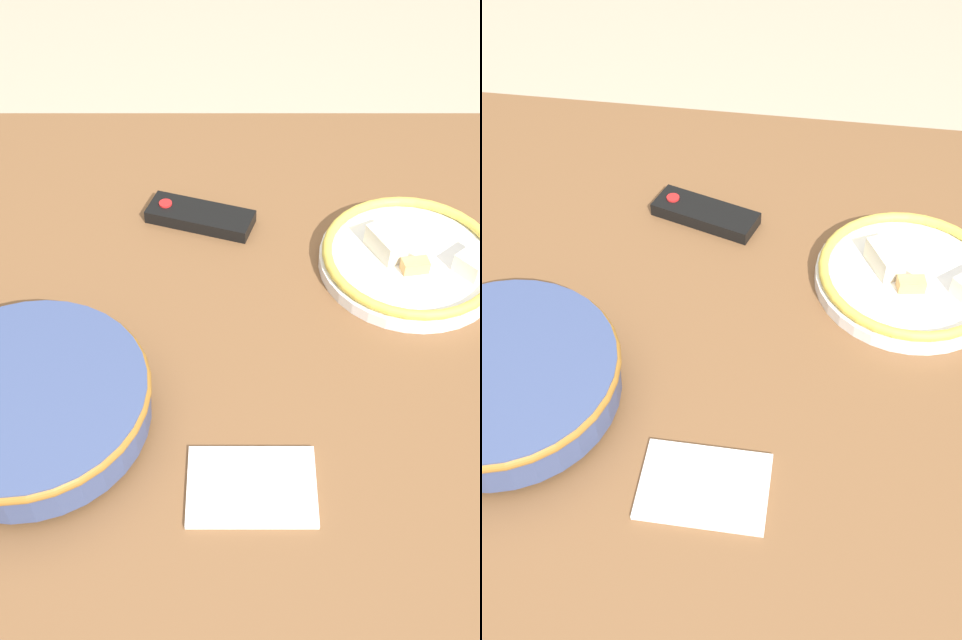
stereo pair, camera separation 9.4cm
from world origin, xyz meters
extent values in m
plane|color=#B7A88E|center=(0.00, 0.00, 0.00)|extent=(8.00, 8.00, 0.00)
cube|color=brown|center=(0.00, 0.00, 0.75)|extent=(1.50, 1.05, 0.04)
cylinder|color=#384775|center=(-0.21, -0.14, 0.78)|extent=(0.12, 0.12, 0.01)
cylinder|color=#384775|center=(-0.21, -0.14, 0.81)|extent=(0.27, 0.27, 0.06)
cylinder|color=#B75B23|center=(-0.21, -0.14, 0.81)|extent=(0.24, 0.24, 0.05)
torus|color=#936023|center=(-0.21, -0.14, 0.83)|extent=(0.28, 0.28, 0.01)
cylinder|color=white|center=(0.26, 0.13, 0.78)|extent=(0.26, 0.26, 0.02)
torus|color=gold|center=(0.26, 0.13, 0.80)|extent=(0.25, 0.25, 0.01)
cube|color=silver|center=(0.27, 0.12, 0.80)|extent=(0.05, 0.05, 0.02)
cube|color=silver|center=(0.35, 0.10, 0.80)|extent=(0.06, 0.06, 0.03)
cube|color=silver|center=(0.23, 0.14, 0.81)|extent=(0.07, 0.07, 0.03)
cube|color=tan|center=(0.26, 0.10, 0.80)|extent=(0.04, 0.03, 0.02)
cube|color=black|center=(-0.03, 0.23, 0.78)|extent=(0.17, 0.10, 0.02)
cylinder|color=red|center=(-0.09, 0.24, 0.79)|extent=(0.02, 0.02, 0.00)
cube|color=white|center=(0.04, -0.23, 0.78)|extent=(0.14, 0.10, 0.01)
camera|label=1|loc=(0.02, -0.65, 1.50)|focal=42.00mm
camera|label=2|loc=(0.12, -0.64, 1.50)|focal=42.00mm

